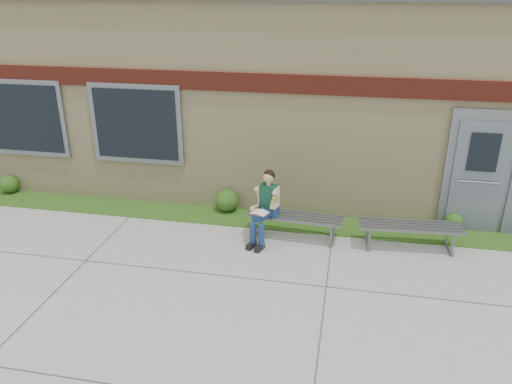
# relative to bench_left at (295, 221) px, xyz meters

# --- Properties ---
(ground) EXTENTS (80.00, 80.00, 0.00)m
(ground) POSITION_rel_bench_left_xyz_m (-0.32, -2.00, -0.34)
(ground) COLOR #9E9E99
(ground) RESTS_ON ground
(grass_strip) EXTENTS (16.00, 0.80, 0.02)m
(grass_strip) POSITION_rel_bench_left_xyz_m (-0.32, 0.60, -0.33)
(grass_strip) COLOR #2B4B14
(grass_strip) RESTS_ON ground
(school_building) EXTENTS (16.20, 6.22, 4.20)m
(school_building) POSITION_rel_bench_left_xyz_m (-0.32, 3.99, 1.76)
(school_building) COLOR beige
(school_building) RESTS_ON ground
(bench_left) EXTENTS (1.74, 0.59, 0.45)m
(bench_left) POSITION_rel_bench_left_xyz_m (0.00, 0.00, 0.00)
(bench_left) COLOR slate
(bench_left) RESTS_ON ground
(bench_right) EXTENTS (1.77, 0.61, 0.45)m
(bench_right) POSITION_rel_bench_left_xyz_m (2.00, 0.00, 0.00)
(bench_right) COLOR slate
(bench_right) RESTS_ON ground
(girl) EXTENTS (0.53, 0.82, 1.30)m
(girl) POSITION_rel_bench_left_xyz_m (-0.50, -0.19, 0.34)
(girl) COLOR navy
(girl) RESTS_ON ground
(shrub_west) EXTENTS (0.39, 0.39, 0.39)m
(shrub_west) POSITION_rel_bench_left_xyz_m (-6.39, 0.85, -0.13)
(shrub_west) COLOR #2B4B14
(shrub_west) RESTS_ON grass_strip
(shrub_mid) EXTENTS (0.46, 0.46, 0.46)m
(shrub_mid) POSITION_rel_bench_left_xyz_m (-1.47, 0.85, -0.09)
(shrub_mid) COLOR #2B4B14
(shrub_mid) RESTS_ON grass_strip
(shrub_east) EXTENTS (0.33, 0.33, 0.33)m
(shrub_east) POSITION_rel_bench_left_xyz_m (2.88, 0.85, -0.16)
(shrub_east) COLOR #2B4B14
(shrub_east) RESTS_ON grass_strip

